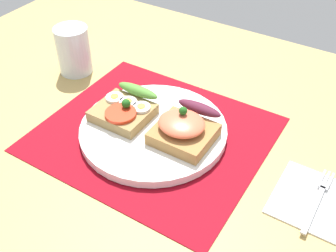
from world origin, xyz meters
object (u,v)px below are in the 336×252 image
object	(u,v)px
fork	(318,198)
drinking_glass	(74,50)
napkin	(312,200)
sandwich_salmon	(185,127)
plate	(153,130)
sandwich_egg_tomato	(125,109)

from	to	relation	value
fork	drinking_glass	size ratio (longest dim) A/B	1.35
napkin	drinking_glass	bearing A→B (deg)	170.62
sandwich_salmon	fork	distance (cm)	23.17
plate	sandwich_salmon	bearing A→B (deg)	6.41
plate	drinking_glass	xyz separation A→B (cm)	(-25.37, 8.67, 3.92)
sandwich_salmon	plate	bearing A→B (deg)	-173.59
napkin	fork	xyz separation A→B (cm)	(0.65, 0.32, 0.46)
sandwich_egg_tomato	fork	xyz separation A→B (cm)	(34.82, 0.02, -2.49)
sandwich_salmon	napkin	xyz separation A→B (cm)	(22.31, -0.84, -3.55)
sandwich_salmon	napkin	distance (cm)	22.60
sandwich_salmon	napkin	world-z (taller)	sandwich_salmon
napkin	drinking_glass	xyz separation A→B (cm)	(-53.57, 8.85, 4.67)
drinking_glass	sandwich_salmon	bearing A→B (deg)	-14.37
sandwich_egg_tomato	drinking_glass	size ratio (longest dim) A/B	1.03
plate	napkin	bearing A→B (deg)	-0.36
sandwich_egg_tomato	napkin	bearing A→B (deg)	-0.50
sandwich_egg_tomato	napkin	xyz separation A→B (cm)	(34.17, -0.30, -2.95)
sandwich_egg_tomato	sandwich_salmon	xyz separation A→B (cm)	(11.86, 0.54, 0.60)
plate	sandwich_egg_tomato	xyz separation A→B (cm)	(-5.97, 0.12, 2.20)
plate	sandwich_salmon	distance (cm)	6.55
plate	fork	distance (cm)	28.85
plate	fork	world-z (taller)	plate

